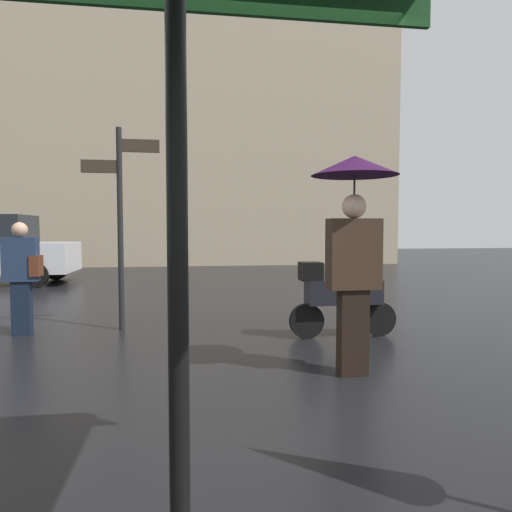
{
  "coord_description": "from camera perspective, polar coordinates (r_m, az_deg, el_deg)",
  "views": [
    {
      "loc": [
        0.19,
        -2.86,
        1.44
      ],
      "look_at": [
        1.17,
        3.68,
        1.06
      ],
      "focal_mm": 32.42,
      "sensor_mm": 36.0,
      "label": 1
    }
  ],
  "objects": [
    {
      "name": "parked_scooter",
      "position": [
        6.26,
        10.32,
        -4.85
      ],
      "size": [
        1.46,
        0.32,
        1.23
      ],
      "rotation": [
        0.0,
        0.0,
        0.02
      ],
      "color": "black",
      "rests_on": "ground"
    },
    {
      "name": "pedestrian_with_umbrella",
      "position": [
        4.61,
        12.0,
        4.38
      ],
      "size": [
        0.85,
        0.85,
        2.15
      ],
      "rotation": [
        0.0,
        0.0,
        0.73
      ],
      "color": "black",
      "rests_on": "ground"
    },
    {
      "name": "street_signpost",
      "position": [
        6.86,
        -16.39,
        5.73
      ],
      "size": [
        1.08,
        0.08,
        2.87
      ],
      "color": "black",
      "rests_on": "ground"
    },
    {
      "name": "ground_plane",
      "position": [
        3.21,
        -12.06,
        -23.38
      ],
      "size": [
        60.0,
        60.0,
        0.0
      ],
      "primitive_type": "plane",
      "color": "black"
    },
    {
      "name": "building_block",
      "position": [
        20.16,
        -9.23,
        16.54
      ],
      "size": [
        17.87,
        2.78,
        12.16
      ],
      "primitive_type": "cube",
      "color": "gray",
      "rests_on": "ground"
    },
    {
      "name": "pedestrian_with_bag",
      "position": [
        7.02,
        -26.88,
        -1.69
      ],
      "size": [
        0.48,
        0.24,
        1.54
      ],
      "rotation": [
        0.0,
        0.0,
        0.25
      ],
      "color": "black",
      "rests_on": "ground"
    }
  ]
}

